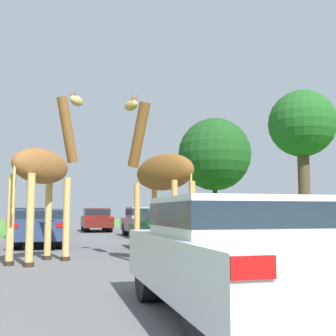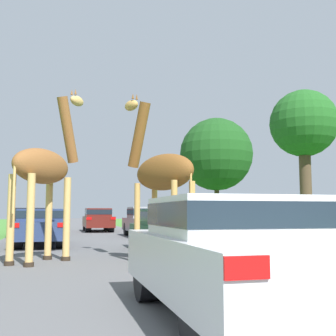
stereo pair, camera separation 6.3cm
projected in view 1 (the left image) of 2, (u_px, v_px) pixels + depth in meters
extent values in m
cube|color=#5B5B5E|center=(76.00, 230.00, 30.14)|extent=(7.72, 120.00, 0.00)
cylinder|color=tan|center=(137.00, 222.00, 10.89)|extent=(0.15, 0.15, 2.03)
cylinder|color=#2D2319|center=(137.00, 260.00, 10.79)|extent=(0.19, 0.19, 0.09)
cylinder|color=tan|center=(154.00, 222.00, 11.25)|extent=(0.15, 0.15, 2.03)
cylinder|color=#2D2319|center=(154.00, 259.00, 11.15)|extent=(0.19, 0.19, 0.09)
cylinder|color=tan|center=(175.00, 223.00, 9.76)|extent=(0.15, 0.15, 2.03)
cylinder|color=#2D2319|center=(175.00, 266.00, 9.66)|extent=(0.19, 0.19, 0.09)
cylinder|color=tan|center=(192.00, 223.00, 10.12)|extent=(0.15, 0.15, 2.03)
cylinder|color=#2D2319|center=(193.00, 264.00, 10.02)|extent=(0.19, 0.19, 0.09)
ellipsoid|color=brown|center=(164.00, 172.00, 10.64)|extent=(1.52, 2.20, 0.92)
cylinder|color=brown|center=(139.00, 135.00, 11.57)|extent=(0.63, 0.89, 1.81)
ellipsoid|color=tan|center=(131.00, 105.00, 11.96)|extent=(0.46, 0.61, 0.30)
cylinder|color=tan|center=(191.00, 193.00, 9.81)|extent=(0.05, 0.05, 1.12)
cone|color=brown|center=(133.00, 96.00, 11.82)|extent=(0.07, 0.07, 0.16)
cone|color=brown|center=(136.00, 97.00, 11.90)|extent=(0.07, 0.07, 0.16)
cylinder|color=tan|center=(48.00, 219.00, 11.43)|extent=(0.18, 0.18, 2.20)
cylinder|color=#2D2319|center=(47.00, 258.00, 11.32)|extent=(0.24, 0.24, 0.11)
cylinder|color=tan|center=(66.00, 219.00, 11.19)|extent=(0.18, 0.18, 2.20)
cylinder|color=#2D2319|center=(65.00, 259.00, 11.08)|extent=(0.24, 0.24, 0.11)
cylinder|color=tan|center=(11.00, 219.00, 10.17)|extent=(0.18, 0.18, 2.20)
cylinder|color=#2D2319|center=(9.00, 263.00, 10.06)|extent=(0.24, 0.24, 0.11)
cylinder|color=tan|center=(30.00, 220.00, 9.93)|extent=(0.18, 0.18, 2.20)
cylinder|color=#2D2319|center=(29.00, 265.00, 9.82)|extent=(0.24, 0.24, 0.11)
ellipsoid|color=brown|center=(41.00, 166.00, 10.82)|extent=(1.78, 1.99, 0.91)
cylinder|color=brown|center=(67.00, 130.00, 11.88)|extent=(0.76, 0.85, 1.87)
ellipsoid|color=tan|center=(77.00, 101.00, 12.34)|extent=(0.54, 0.59, 0.30)
cylinder|color=tan|center=(14.00, 188.00, 9.90)|extent=(0.06, 0.06, 1.21)
cone|color=brown|center=(71.00, 92.00, 12.24)|extent=(0.07, 0.07, 0.16)
cone|color=brown|center=(75.00, 91.00, 12.19)|extent=(0.07, 0.07, 0.16)
cube|color=silver|center=(235.00, 264.00, 5.12)|extent=(1.91, 4.17, 0.69)
cube|color=silver|center=(235.00, 216.00, 5.19)|extent=(1.72, 1.88, 0.47)
cube|color=#19232D|center=(234.00, 214.00, 5.19)|extent=(1.74, 1.90, 0.28)
cube|color=red|center=(253.00, 268.00, 2.94)|extent=(0.34, 0.03, 0.17)
cylinder|color=black|center=(152.00, 276.00, 6.11)|extent=(0.38, 0.71, 0.71)
cylinder|color=black|center=(248.00, 272.00, 6.49)|extent=(0.38, 0.71, 0.71)
cylinder|color=black|center=(213.00, 317.00, 3.70)|extent=(0.38, 0.71, 0.71)
cube|color=black|center=(29.00, 224.00, 23.22)|extent=(1.82, 4.77, 0.69)
cube|color=black|center=(29.00, 213.00, 23.28)|extent=(1.64, 2.14, 0.51)
cube|color=#19232D|center=(29.00, 212.00, 23.29)|extent=(1.65, 2.17, 0.31)
cube|color=red|center=(10.00, 220.00, 20.76)|extent=(0.33, 0.03, 0.16)
cube|color=red|center=(41.00, 220.00, 21.13)|extent=(0.33, 0.03, 0.16)
cylinder|color=black|center=(17.00, 228.00, 24.38)|extent=(0.36, 0.71, 0.71)
cylinder|color=black|center=(43.00, 228.00, 24.75)|extent=(0.36, 0.71, 0.71)
cylinder|color=black|center=(12.00, 230.00, 21.63)|extent=(0.36, 0.71, 0.71)
cylinder|color=black|center=(41.00, 230.00, 22.00)|extent=(0.36, 0.71, 0.71)
cube|color=gray|center=(144.00, 224.00, 22.01)|extent=(1.75, 4.57, 0.67)
cube|color=gray|center=(144.00, 212.00, 22.07)|extent=(1.58, 2.05, 0.57)
cube|color=#19232D|center=(144.00, 212.00, 22.07)|extent=(1.59, 2.08, 0.34)
cube|color=red|center=(138.00, 221.00, 19.64)|extent=(0.32, 0.03, 0.16)
cube|color=red|center=(168.00, 221.00, 20.01)|extent=(0.32, 0.03, 0.16)
cylinder|color=black|center=(126.00, 229.00, 23.12)|extent=(0.35, 0.71, 0.71)
cylinder|color=black|center=(151.00, 229.00, 23.47)|extent=(0.35, 0.71, 0.71)
cylinder|color=black|center=(135.00, 231.00, 20.48)|extent=(0.35, 0.71, 0.71)
cylinder|color=black|center=(163.00, 231.00, 20.84)|extent=(0.35, 0.71, 0.71)
cube|color=navy|center=(40.00, 229.00, 16.16)|extent=(1.88, 4.80, 0.64)
cube|color=navy|center=(41.00, 215.00, 16.21)|extent=(1.69, 2.16, 0.46)
cube|color=#19232D|center=(41.00, 214.00, 16.22)|extent=(1.71, 2.18, 0.27)
cube|color=red|center=(13.00, 225.00, 13.67)|extent=(0.34, 0.03, 0.15)
cube|color=red|center=(62.00, 225.00, 14.06)|extent=(0.34, 0.03, 0.15)
cylinder|color=black|center=(23.00, 235.00, 17.32)|extent=(0.38, 0.71, 0.71)
cylinder|color=black|center=(60.00, 234.00, 17.70)|extent=(0.38, 0.71, 0.71)
cylinder|color=black|center=(16.00, 239.00, 14.55)|extent=(0.38, 0.71, 0.71)
cylinder|color=black|center=(61.00, 238.00, 14.93)|extent=(0.38, 0.71, 0.71)
cube|color=#144C28|center=(167.00, 233.00, 14.02)|extent=(1.86, 4.25, 0.56)
cube|color=#144C28|center=(167.00, 217.00, 14.08)|extent=(1.68, 1.91, 0.52)
cube|color=#19232D|center=(167.00, 216.00, 14.08)|extent=(1.69, 1.93, 0.31)
cube|color=red|center=(159.00, 230.00, 11.80)|extent=(0.34, 0.03, 0.13)
cube|color=red|center=(211.00, 230.00, 12.19)|extent=(0.34, 0.03, 0.13)
cylinder|color=black|center=(138.00, 238.00, 15.04)|extent=(0.37, 0.69, 0.69)
cylinder|color=black|center=(178.00, 238.00, 15.41)|extent=(0.37, 0.69, 0.69)
cylinder|color=black|center=(153.00, 243.00, 12.59)|extent=(0.37, 0.69, 0.69)
cylinder|color=black|center=(200.00, 242.00, 12.96)|extent=(0.37, 0.69, 0.69)
cube|color=#561914|center=(96.00, 222.00, 28.04)|extent=(1.80, 4.58, 0.69)
cube|color=#561914|center=(96.00, 212.00, 28.11)|extent=(1.62, 2.06, 0.54)
cube|color=#19232D|center=(96.00, 212.00, 28.11)|extent=(1.64, 2.08, 0.32)
cube|color=red|center=(88.00, 218.00, 25.67)|extent=(0.32, 0.03, 0.16)
cube|color=red|center=(112.00, 218.00, 26.04)|extent=(0.32, 0.03, 0.16)
cylinder|color=black|center=(84.00, 225.00, 29.15)|extent=(0.36, 0.71, 0.71)
cylinder|color=black|center=(105.00, 225.00, 29.51)|extent=(0.36, 0.71, 0.71)
cylinder|color=black|center=(87.00, 227.00, 26.51)|extent=(0.36, 0.71, 0.71)
cylinder|color=black|center=(110.00, 227.00, 26.87)|extent=(0.36, 0.71, 0.71)
cylinder|color=#4C3828|center=(304.00, 184.00, 22.56)|extent=(0.62, 0.62, 5.54)
sphere|color=#1E561E|center=(302.00, 123.00, 22.91)|extent=(3.64, 3.64, 3.64)
cylinder|color=#4C3828|center=(215.00, 197.00, 31.82)|extent=(0.36, 0.36, 4.85)
sphere|color=#194719|center=(215.00, 154.00, 32.16)|extent=(5.55, 5.55, 5.55)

